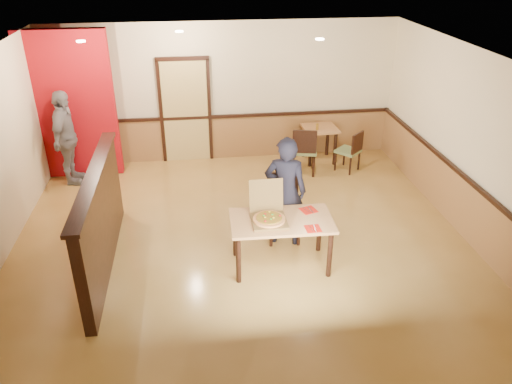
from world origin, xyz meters
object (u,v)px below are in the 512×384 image
Objects in this scene: diner_chair at (283,204)px; side_chair_right at (351,150)px; diner at (285,192)px; main_table at (281,226)px; condiment at (317,127)px; pizza_box at (269,216)px; passerby at (66,138)px; side_chair_left at (304,149)px; side_table at (320,135)px.

diner_chair reaches higher than side_chair_right.
diner is at bearing -88.76° from diner_chair.
diner_chair reaches higher than main_table.
side_chair_right is at bearing 58.65° from main_table.
diner is 3.10m from condiment.
diner is 0.71m from pizza_box.
passerby reaches higher than pizza_box.
condiment is at bearing 66.01° from pizza_box.
side_chair_left is (0.81, 2.21, -0.03)m from diner_chair.
diner_chair is at bearing 81.77° from side_chair_left.
pizza_box is at bearing -110.68° from diner_chair.
condiment is at bearing -80.61° from passerby.
side_chair_right is 3.70m from pizza_box.
side_chair_left is at bearing 73.70° from diner_chair.
diner_chair is at bearing -117.61° from passerby.
pizza_box is (3.29, -3.19, -0.08)m from passerby.
diner_chair is at bearing 65.26° from pizza_box.
main_table is 1.71× the size of side_chair_right.
diner is (-1.28, -2.99, 0.30)m from side_table.
passerby is at bearing -20.04° from diner.
passerby is (-3.47, 3.20, 0.25)m from main_table.
condiment reaches higher than side_chair_right.
condiment is at bearing -97.25° from diner.
diner_chair is 0.89m from pizza_box.
diner is at bearing 60.54° from pizza_box.
side_chair_left is 7.29× the size of condiment.
side_chair_right is 0.47× the size of passerby.
side_chair_left is 0.78m from side_table.
condiment is at bearing -128.01° from side_table.
main_table is at bearing -126.72° from passerby.
side_chair_right is at bearing 55.48° from diner_chair.
pizza_box is at bearing -128.20° from passerby.
diner reaches higher than condiment.
main_table is 0.81m from diner_chair.
diner reaches higher than side_table.
side_table is 4.95m from passerby.
passerby reaches higher than side_chair_left.
side_chair_left is 4.47m from passerby.
side_table is at bearing -97.99° from diner.
diner is 4.45m from passerby.
diner_chair is 0.60× the size of diner.
passerby is at bearing 135.61° from pizza_box.
pizza_box is at bearing 11.84° from side_chair_right.
passerby is at bearing -175.18° from side_table.
diner reaches higher than side_chair_right.
passerby is at bearing 150.26° from diner_chair.
passerby is at bearing -176.52° from condiment.
diner is (0.16, 0.63, 0.21)m from main_table.
side_table is (-0.49, 0.60, 0.10)m from side_chair_right.
condiment reaches higher than side_table.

